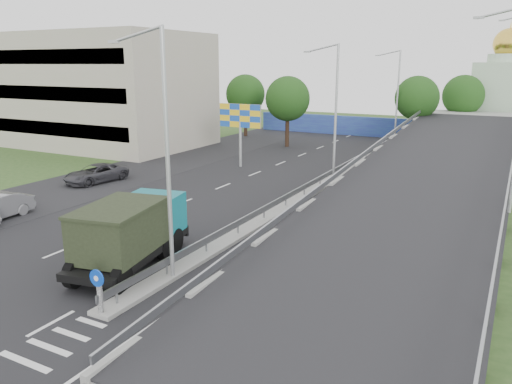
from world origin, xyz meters
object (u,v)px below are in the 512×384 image
Objects in this scene: dump_truck at (131,230)px; parked_car_c at (96,174)px; lamp_post_mid at (334,106)px; lamp_post_far at (396,93)px; church at (503,93)px; billboard at (240,119)px; sign_bollard at (99,291)px; lamp_post_near at (163,143)px.

parked_car_c is (-13.61, 11.23, -1.00)m from dump_truck.
lamp_post_mid and lamp_post_far have the same top height.
church is 1.90× the size of dump_truck.
lamp_post_far reaches higher than billboard.
sign_bollard is 0.23× the size of dump_truck.
church is at bearing 59.30° from billboard.
church is 2.51× the size of billboard.
lamp_post_far is 1.83× the size of billboard.
church is 37.23m from billboard.
billboard is at bearing 167.62° from lamp_post_mid.
dump_truck is at bearing -93.39° from lamp_post_far.
lamp_post_far reaches higher than dump_truck.
lamp_post_near is 0.73× the size of church.
church reaches higher than lamp_post_far.
church reaches higher than lamp_post_near.
parked_car_c is at bearing -119.36° from lamp_post_far.
sign_bollard is 0.17× the size of lamp_post_far.
parked_car_c is (-15.96, 11.63, -5.12)m from lamp_post_near.
lamp_post_near reaches higher than dump_truck.
dump_truck is (-2.35, 0.39, -4.12)m from lamp_post_near.
lamp_post_mid is 35.41m from church.
sign_bollard is 24.30m from lamp_post_mid.
billboard reaches higher than sign_bollard.
lamp_post_near is at bearing -67.51° from billboard.
sign_bollard is 0.17× the size of lamp_post_near.
lamp_post_mid is at bearing 36.63° from parked_car_c.
lamp_post_near reaches higher than billboard.
church reaches higher than parked_car_c.
church is (10.00, 57.83, 4.28)m from sign_bollard.
sign_bollard is 0.30× the size of billboard.
lamp_post_far is 32.95m from parked_car_c.
billboard is (-9.11, 2.00, -1.62)m from lamp_post_mid.
billboard is at bearing 112.49° from lamp_post_near.
billboard is 22.78m from dump_truck.
sign_bollard is 44.08m from lamp_post_far.
sign_bollard is at bearing -99.81° from church.
lamp_post_near is at bearing -100.38° from church.
lamp_post_far is (0.00, 20.00, 0.00)m from lamp_post_mid.
lamp_post_far is (0.00, 40.00, 0.00)m from lamp_post_near.
sign_bollard is 0.17× the size of lamp_post_mid.
lamp_post_far is at bearing 89.86° from sign_bollard.
lamp_post_mid reaches higher than parked_car_c.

